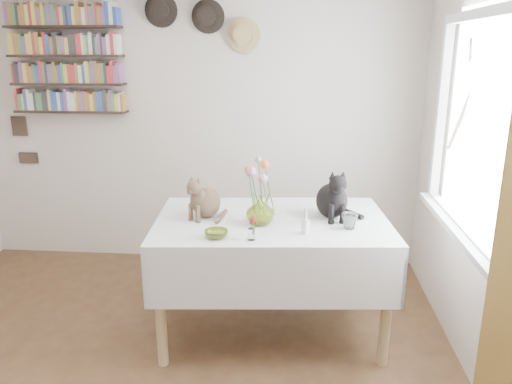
# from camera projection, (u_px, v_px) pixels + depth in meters

# --- Properties ---
(room) EXTENTS (4.08, 4.58, 2.58)m
(room) POSITION_uv_depth(u_px,v_px,m) (99.00, 201.00, 2.35)
(room) COLOR brown
(room) RESTS_ON ground
(window) EXTENTS (0.12, 1.52, 1.32)m
(window) POSITION_uv_depth(u_px,v_px,m) (476.00, 145.00, 2.91)
(window) COLOR white
(window) RESTS_ON room
(dining_table) EXTENTS (1.63, 1.13, 0.83)m
(dining_table) POSITION_uv_depth(u_px,v_px,m) (272.00, 247.00, 3.42)
(dining_table) COLOR white
(dining_table) RESTS_ON room
(tabby_cat) EXTENTS (0.31, 0.33, 0.31)m
(tabby_cat) POSITION_uv_depth(u_px,v_px,m) (206.00, 194.00, 3.37)
(tabby_cat) COLOR brown
(tabby_cat) RESTS_ON dining_table
(black_cat) EXTENTS (0.29, 0.34, 0.35)m
(black_cat) POSITION_uv_depth(u_px,v_px,m) (332.00, 192.00, 3.37)
(black_cat) COLOR black
(black_cat) RESTS_ON dining_table
(flower_vase) EXTENTS (0.19, 0.19, 0.19)m
(flower_vase) POSITION_uv_depth(u_px,v_px,m) (260.00, 210.00, 3.24)
(flower_vase) COLOR #B0C54A
(flower_vase) RESTS_ON dining_table
(green_bowl) EXTENTS (0.17, 0.17, 0.05)m
(green_bowl) POSITION_uv_depth(u_px,v_px,m) (216.00, 234.00, 3.03)
(green_bowl) COLOR #B0C54A
(green_bowl) RESTS_ON dining_table
(drinking_glass) EXTENTS (0.13, 0.13, 0.10)m
(drinking_glass) POSITION_uv_depth(u_px,v_px,m) (349.00, 221.00, 3.17)
(drinking_glass) COLOR white
(drinking_glass) RESTS_ON dining_table
(candlestick) EXTENTS (0.05, 0.05, 0.17)m
(candlestick) POSITION_uv_depth(u_px,v_px,m) (305.00, 225.00, 3.08)
(candlestick) COLOR white
(candlestick) RESTS_ON dining_table
(berry_jar) EXTENTS (0.04, 0.04, 0.18)m
(berry_jar) POSITION_uv_depth(u_px,v_px,m) (251.00, 227.00, 2.97)
(berry_jar) COLOR white
(berry_jar) RESTS_ON dining_table
(porcelain_figurine) EXTENTS (0.05, 0.05, 0.10)m
(porcelain_figurine) POSITION_uv_depth(u_px,v_px,m) (339.00, 212.00, 3.36)
(porcelain_figurine) COLOR white
(porcelain_figurine) RESTS_ON dining_table
(flower_bouquet) EXTENTS (0.17, 0.12, 0.39)m
(flower_bouquet) POSITION_uv_depth(u_px,v_px,m) (261.00, 173.00, 3.19)
(flower_bouquet) COLOR #4C7233
(flower_bouquet) RESTS_ON flower_vase
(bookshelf_unit) EXTENTS (1.00, 0.16, 0.91)m
(bookshelf_unit) POSITION_uv_depth(u_px,v_px,m) (66.00, 60.00, 4.34)
(bookshelf_unit) COLOR black
(bookshelf_unit) RESTS_ON room
(wall_hats) EXTENTS (0.98, 0.09, 0.48)m
(wall_hats) POSITION_uv_depth(u_px,v_px,m) (204.00, 21.00, 4.18)
(wall_hats) COLOR black
(wall_hats) RESTS_ON room
(wall_art_plaques) EXTENTS (0.21, 0.02, 0.44)m
(wall_art_plaques) POSITION_uv_depth(u_px,v_px,m) (23.00, 139.00, 4.65)
(wall_art_plaques) COLOR #38281E
(wall_art_plaques) RESTS_ON room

